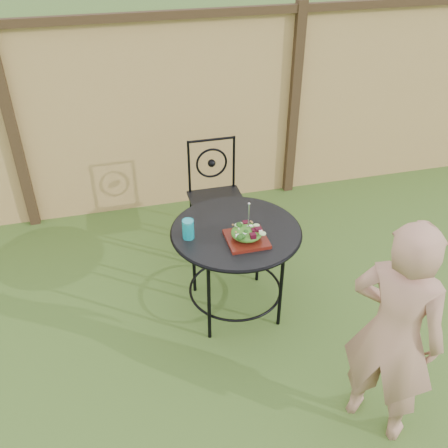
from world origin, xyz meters
name	(u,v)px	position (x,y,z in m)	size (l,w,h in m)	color
ground	(219,365)	(0.00, 0.00, 0.00)	(60.00, 60.00, 0.00)	#274516
fence	(161,115)	(0.00, 2.19, 0.95)	(8.00, 0.12, 1.90)	tan
patio_table	(236,245)	(0.26, 0.53, 0.59)	(0.92, 0.92, 0.72)	black
patio_chair	(216,193)	(0.33, 1.41, 0.50)	(0.46, 0.46, 0.95)	black
diner	(394,334)	(0.81, -0.63, 0.72)	(0.53, 0.35, 1.44)	#A0715B
salad_plate	(247,239)	(0.29, 0.38, 0.74)	(0.27, 0.27, 0.02)	#4C0A0B
salad	(247,233)	(0.29, 0.38, 0.79)	(0.21, 0.21, 0.08)	#235614
fork	(249,216)	(0.30, 0.38, 0.92)	(0.01, 0.01, 0.18)	silver
drinking_glass	(188,229)	(-0.08, 0.52, 0.79)	(0.08, 0.08, 0.14)	#0D919D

